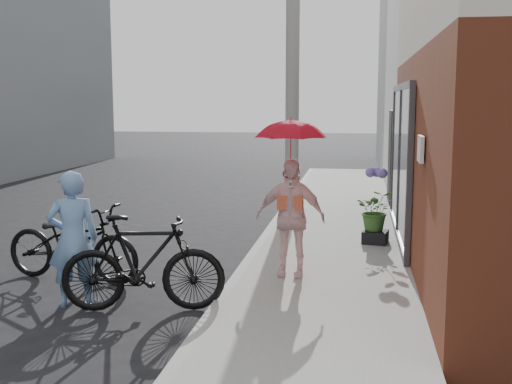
% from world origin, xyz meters
% --- Properties ---
extents(ground, '(80.00, 80.00, 0.00)m').
position_xyz_m(ground, '(0.00, 0.00, 0.00)').
color(ground, black).
rests_on(ground, ground).
extents(sidewalk, '(2.20, 24.00, 0.12)m').
position_xyz_m(sidewalk, '(2.10, 2.00, 0.06)').
color(sidewalk, gray).
rests_on(sidewalk, ground).
extents(curb, '(0.12, 24.00, 0.12)m').
position_xyz_m(curb, '(0.94, 2.00, 0.06)').
color(curb, '#9E9E99').
rests_on(curb, ground).
extents(east_building_far, '(8.00, 8.00, 7.00)m').
position_xyz_m(east_building_far, '(7.20, 16.00, 3.50)').
color(east_building_far, slate).
rests_on(east_building_far, ground).
extents(utility_pole, '(0.28, 0.28, 7.00)m').
position_xyz_m(utility_pole, '(1.10, 6.00, 3.50)').
color(utility_pole, '#9E9E99').
rests_on(utility_pole, ground).
extents(officer, '(0.68, 0.58, 1.58)m').
position_xyz_m(officer, '(-0.75, -0.47, 0.79)').
color(officer, '#769FD2').
rests_on(officer, ground).
extents(bike_left, '(2.03, 0.98, 1.02)m').
position_xyz_m(bike_left, '(-1.23, 0.51, 0.51)').
color(bike_left, black).
rests_on(bike_left, ground).
extents(bike_right, '(1.91, 0.87, 1.11)m').
position_xyz_m(bike_right, '(0.10, -0.52, 0.55)').
color(bike_right, black).
rests_on(bike_right, ground).
extents(kimono_woman, '(0.91, 0.42, 1.52)m').
position_xyz_m(kimono_woman, '(1.62, 0.81, 0.88)').
color(kimono_woman, '#F8D0D1').
rests_on(kimono_woman, sidewalk).
extents(parasol, '(0.88, 0.88, 0.77)m').
position_xyz_m(parasol, '(1.62, 0.81, 2.02)').
color(parasol, red).
rests_on(parasol, kimono_woman).
extents(planter, '(0.44, 0.44, 0.20)m').
position_xyz_m(planter, '(2.76, 2.89, 0.22)').
color(planter, black).
rests_on(planter, sidewalk).
extents(potted_plant, '(0.59, 0.52, 0.66)m').
position_xyz_m(potted_plant, '(2.76, 2.89, 0.65)').
color(potted_plant, '#3B6729').
rests_on(potted_plant, planter).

